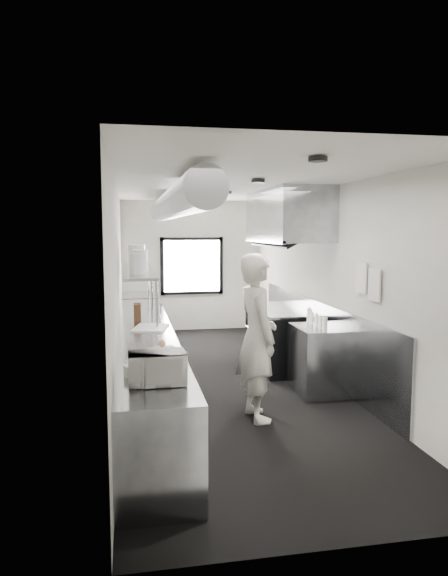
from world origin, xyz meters
name	(u,v)px	position (x,y,z in m)	size (l,w,h in m)	color
floor	(226,382)	(0.00, 0.00, 0.00)	(3.00, 8.00, 0.01)	black
ceiling	(226,185)	(0.00, 0.00, 2.80)	(3.00, 8.00, 0.01)	silver
wall_back	(192,266)	(0.00, 4.00, 1.40)	(3.00, 0.02, 2.80)	silver
wall_front	(339,351)	(0.00, -4.00, 1.40)	(3.00, 0.02, 2.80)	silver
wall_left	(118,288)	(-1.50, 0.00, 1.40)	(0.02, 8.00, 2.80)	silver
wall_right	(327,284)	(1.50, 0.00, 1.40)	(0.02, 8.00, 2.80)	silver
wall_cladding	(317,337)	(1.48, 0.30, 0.55)	(0.03, 5.50, 1.10)	gray
hvac_duct	(173,204)	(-0.70, 0.40, 2.55)	(0.40, 0.40, 6.40)	gray
service_window	(192,266)	(0.00, 3.96, 1.40)	(1.36, 0.05, 1.25)	white
exhaust_hood	(287,216)	(1.10, 0.70, 2.39)	(0.81, 2.20, 0.88)	gray
prep_counter	(146,364)	(-1.15, -0.50, 0.45)	(0.70, 6.00, 0.90)	gray
pass_shelf	(139,272)	(-1.19, 1.00, 1.54)	(0.45, 3.00, 0.68)	gray
range	(282,337)	(1.04, 0.70, 0.47)	(0.88, 1.60, 0.94)	black
bottle_station	(320,360)	(1.15, -0.70, 0.45)	(0.65, 0.80, 0.90)	gray
far_work_table	(140,317)	(-1.15, 3.20, 0.45)	(0.70, 1.20, 0.90)	gray
notice_sheet_a	(361,278)	(1.47, -1.20, 1.60)	(0.02, 0.28, 0.38)	white
notice_sheet_b	(374,285)	(1.47, -1.55, 1.55)	(0.02, 0.28, 0.38)	white
line_cook	(257,337)	(0.08, -1.46, 0.96)	(0.70, 0.46, 1.93)	silver
microwave	(157,368)	(-1.14, -2.86, 1.03)	(0.44, 0.34, 0.27)	white
deli_tub_a	(131,371)	(-1.35, -2.60, 0.95)	(0.14, 0.14, 0.10)	silver
deli_tub_b	(132,366)	(-1.34, -2.40, 0.94)	(0.13, 0.13, 0.09)	silver
newspaper	(165,351)	(-0.99, -1.71, 0.91)	(0.33, 0.41, 0.01)	silver
small_plate	(162,348)	(-1.01, -1.57, 0.91)	(0.18, 0.18, 0.01)	silver
pastry	(162,343)	(-1.01, -1.57, 0.96)	(0.08, 0.08, 0.08)	tan
cutting_board	(150,328)	(-1.09, -0.39, 0.91)	(0.41, 0.55, 0.02)	white
knife_block	(137,312)	(-1.24, 0.23, 1.02)	(0.10, 0.22, 0.24)	#52321D
plate_stack_a	(138,264)	(-1.22, 0.21, 1.71)	(0.24, 0.24, 0.28)	silver
plate_stack_b	(139,261)	(-1.19, 0.58, 1.73)	(0.25, 0.25, 0.32)	silver
plate_stack_c	(137,256)	(-1.22, 1.33, 1.76)	(0.26, 0.26, 0.37)	silver
plate_stack_d	(136,257)	(-1.23, 1.57, 1.74)	(0.22, 0.22, 0.34)	silver
squeeze_bottle_a	(325,324)	(1.09, -1.00, 0.99)	(0.06, 0.06, 0.18)	white
squeeze_bottle_b	(320,323)	(1.09, -0.84, 0.98)	(0.05, 0.05, 0.16)	white
squeeze_bottle_c	(316,320)	(1.10, -0.68, 0.98)	(0.06, 0.06, 0.17)	white
squeeze_bottle_d	(312,318)	(1.08, -0.54, 0.99)	(0.06, 0.06, 0.18)	white
squeeze_bottle_e	(309,315)	(1.11, -0.36, 1.00)	(0.07, 0.07, 0.20)	white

